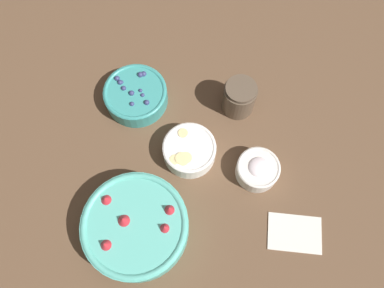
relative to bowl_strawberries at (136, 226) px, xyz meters
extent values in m
plane|color=brown|center=(-0.05, -0.21, -0.04)|extent=(4.00, 4.00, 0.00)
cylinder|color=#56B7A8|center=(0.00, 0.00, -0.01)|extent=(0.25, 0.25, 0.07)
torus|color=#56B7A8|center=(0.00, 0.00, 0.02)|extent=(0.25, 0.25, 0.02)
cylinder|color=red|center=(0.00, 0.00, 0.01)|extent=(0.20, 0.20, 0.02)
cone|color=red|center=(0.08, -0.03, 0.03)|extent=(0.03, 0.03, 0.02)
cone|color=red|center=(-0.07, -0.01, 0.04)|extent=(0.03, 0.03, 0.03)
cone|color=red|center=(0.04, 0.06, 0.04)|extent=(0.04, 0.04, 0.03)
cone|color=red|center=(0.02, 0.00, 0.04)|extent=(0.04, 0.04, 0.03)
cone|color=red|center=(-0.07, -0.06, 0.04)|extent=(0.03, 0.03, 0.03)
cylinder|color=teal|center=(0.13, -0.33, -0.02)|extent=(0.17, 0.17, 0.05)
torus|color=teal|center=(0.13, -0.33, 0.00)|extent=(0.17, 0.17, 0.01)
cylinder|color=navy|center=(0.13, -0.33, 0.00)|extent=(0.14, 0.14, 0.02)
sphere|color=navy|center=(0.14, -0.32, 0.01)|extent=(0.01, 0.01, 0.01)
sphere|color=navy|center=(0.12, -0.29, 0.01)|extent=(0.01, 0.01, 0.01)
sphere|color=navy|center=(0.16, -0.33, 0.01)|extent=(0.01, 0.01, 0.01)
sphere|color=navy|center=(0.19, -0.35, 0.01)|extent=(0.01, 0.01, 0.01)
sphere|color=navy|center=(0.12, -0.34, 0.01)|extent=(0.01, 0.01, 0.01)
sphere|color=navy|center=(0.13, -0.39, 0.01)|extent=(0.02, 0.02, 0.02)
sphere|color=navy|center=(0.11, -0.33, 0.01)|extent=(0.01, 0.01, 0.01)
sphere|color=navy|center=(0.13, -0.38, 0.01)|extent=(0.02, 0.02, 0.02)
sphere|color=navy|center=(0.09, -0.31, 0.01)|extent=(0.01, 0.01, 0.01)
sphere|color=navy|center=(0.17, -0.35, 0.01)|extent=(0.01, 0.01, 0.01)
sphere|color=navy|center=(0.18, -0.34, 0.01)|extent=(0.01, 0.01, 0.01)
cylinder|color=white|center=(-0.06, -0.22, -0.02)|extent=(0.14, 0.14, 0.05)
torus|color=white|center=(-0.06, -0.22, 0.01)|extent=(0.14, 0.14, 0.01)
cylinder|color=beige|center=(-0.06, -0.22, 0.00)|extent=(0.11, 0.11, 0.02)
cylinder|color=beige|center=(-0.06, -0.19, 0.01)|extent=(0.03, 0.03, 0.00)
cylinder|color=beige|center=(-0.03, -0.18, 0.01)|extent=(0.03, 0.03, 0.00)
cylinder|color=beige|center=(-0.05, -0.19, 0.01)|extent=(0.03, 0.03, 0.01)
cylinder|color=beige|center=(-0.06, -0.19, 0.01)|extent=(0.03, 0.03, 0.01)
cylinder|color=beige|center=(-0.03, -0.26, 0.01)|extent=(0.03, 0.03, 0.01)
cylinder|color=silver|center=(-0.24, -0.23, -0.02)|extent=(0.11, 0.11, 0.05)
torus|color=silver|center=(-0.24, -0.23, 0.00)|extent=(0.11, 0.11, 0.01)
cylinder|color=white|center=(-0.24, -0.23, -0.01)|extent=(0.09, 0.09, 0.01)
ellipsoid|color=white|center=(-0.24, -0.23, 0.00)|extent=(0.05, 0.05, 0.02)
cylinder|color=brown|center=(-0.14, -0.40, 0.00)|extent=(0.09, 0.09, 0.09)
cylinder|color=#3D2316|center=(-0.14, -0.40, -0.01)|extent=(0.07, 0.07, 0.07)
cylinder|color=brown|center=(-0.14, -0.40, 0.05)|extent=(0.08, 0.08, 0.01)
cube|color=silver|center=(-0.37, -0.11, -0.04)|extent=(0.15, 0.12, 0.01)
camera|label=1|loc=(-0.17, 0.09, 0.88)|focal=35.00mm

